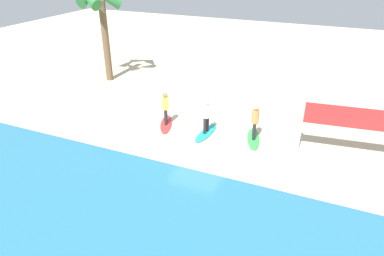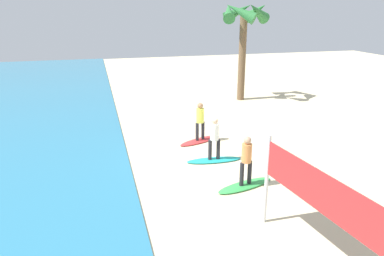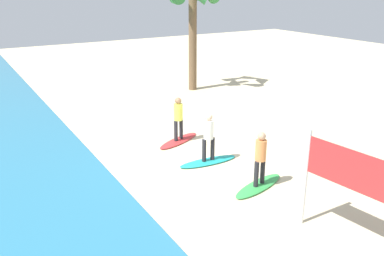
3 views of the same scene
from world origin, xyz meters
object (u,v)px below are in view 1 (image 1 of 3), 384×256
object	(u,v)px
surfboard_red	(166,124)
surfer_teal	(206,114)
palm_tree	(102,5)
surfboard_green	(253,139)
surfer_red	(165,106)
surfboard_teal	(206,133)
surfer_green	(255,119)

from	to	relation	value
surfboard_red	surfer_teal	bearing A→B (deg)	65.04
palm_tree	surfboard_green	bearing A→B (deg)	158.53
surfer_red	surfboard_teal	bearing A→B (deg)	177.88
surfboard_red	surfer_red	size ratio (longest dim) A/B	1.28
surfer_red	palm_tree	world-z (taller)	palm_tree
surfboard_green	palm_tree	xyz separation A→B (m)	(11.03, -4.34, 4.76)
surfer_green	surfboard_red	world-z (taller)	surfer_green
surfboard_green	surfboard_red	distance (m)	4.41
palm_tree	surfer_green	bearing A→B (deg)	158.53
palm_tree	surfboard_teal	bearing A→B (deg)	152.05
surfboard_red	surfboard_teal	bearing A→B (deg)	65.04
surfboard_green	surfboard_red	world-z (taller)	same
surfer_green	surfer_teal	world-z (taller)	same
surfboard_green	surfboard_teal	xyz separation A→B (m)	(2.23, 0.33, 0.00)
palm_tree	surfer_red	bearing A→B (deg)	145.27
surfboard_green	surfboard_red	size ratio (longest dim) A/B	1.00
surfboard_red	surfer_red	xyz separation A→B (m)	(0.00, -0.00, 0.99)
surfer_red	surfboard_red	bearing A→B (deg)	90.00
surfer_green	surfboard_teal	size ratio (longest dim) A/B	0.78
surfer_red	surfer_teal	bearing A→B (deg)	177.88
surfboard_teal	surfer_teal	size ratio (longest dim) A/B	1.28
surfer_teal	palm_tree	xyz separation A→B (m)	(8.81, -4.67, 3.77)
surfboard_green	surfer_green	xyz separation A→B (m)	(0.00, 0.00, 0.99)
surfer_red	palm_tree	size ratio (longest dim) A/B	0.27
surfboard_red	palm_tree	world-z (taller)	palm_tree
surfboard_red	surfboard_green	bearing A→B (deg)	70.44
surfboard_green	surfer_red	size ratio (longest dim) A/B	1.28
surfboard_teal	surfboard_red	size ratio (longest dim) A/B	1.00
surfer_teal	surfboard_red	xyz separation A→B (m)	(2.18, -0.08, -0.99)
surfer_green	surfer_teal	distance (m)	2.25
surfer_teal	surfboard_teal	bearing A→B (deg)	-90.00
surfer_green	surfboard_red	bearing A→B (deg)	3.28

